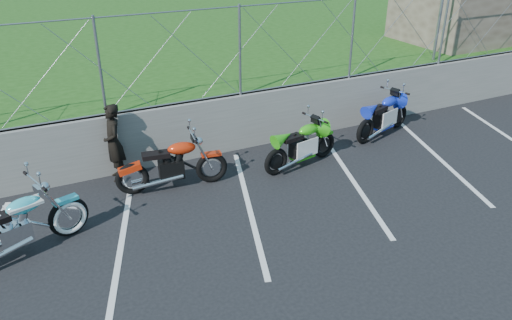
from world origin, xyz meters
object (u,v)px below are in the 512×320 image
naked_orange (174,166)px  person_standing (114,143)px  cruiser_turquoise (17,230)px  sportbike_green (302,146)px  sportbike_blue (384,117)px

naked_orange → person_standing: person_standing is taller
cruiser_turquoise → person_standing: 2.81m
cruiser_turquoise → sportbike_green: cruiser_turquoise is taller
person_standing → sportbike_green: bearing=73.6°
sportbike_green → sportbike_blue: (2.71, 0.58, 0.02)m
cruiser_turquoise → sportbike_green: 5.80m
naked_orange → person_standing: (-0.95, 0.91, 0.33)m
naked_orange → person_standing: size_ratio=1.38×
naked_orange → sportbike_green: naked_orange is taller
cruiser_turquoise → sportbike_green: bearing=-9.9°
naked_orange → sportbike_blue: (5.53, 0.32, -0.01)m
sportbike_green → person_standing: person_standing is taller
sportbike_blue → person_standing: (-6.48, 0.59, 0.34)m
sportbike_green → sportbike_blue: sportbike_blue is taller
naked_orange → sportbike_green: size_ratio=1.12×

